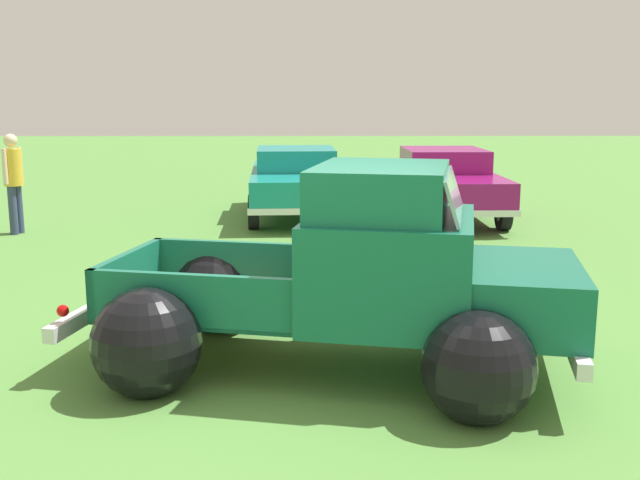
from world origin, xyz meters
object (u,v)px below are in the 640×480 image
object	(u,v)px
vintage_pickup_truck	(362,290)
lane_cone_0	(339,266)
show_car_1	(444,180)
show_car_0	(296,179)
spectator_1	(13,177)

from	to	relation	value
vintage_pickup_truck	lane_cone_0	distance (m)	2.93
show_car_1	lane_cone_0	distance (m)	6.33
show_car_0	spectator_1	xyz separation A→B (m)	(-5.13, -1.98, 0.28)
show_car_0	lane_cone_0	size ratio (longest dim) A/B	7.23
vintage_pickup_truck	lane_cone_0	world-z (taller)	vintage_pickup_truck
show_car_0	lane_cone_0	xyz separation A→B (m)	(0.72, -6.05, -0.47)
show_car_1	spectator_1	size ratio (longest dim) A/B	2.51
show_car_0	lane_cone_0	bearing A→B (deg)	3.67
spectator_1	show_car_0	bearing A→B (deg)	35.24
lane_cone_0	vintage_pickup_truck	bearing A→B (deg)	-87.57
vintage_pickup_truck	show_car_1	distance (m)	9.03
vintage_pickup_truck	show_car_1	bearing A→B (deg)	87.23
spectator_1	lane_cone_0	size ratio (longest dim) A/B	2.92
show_car_1	spectator_1	distance (m)	8.41
show_car_0	lane_cone_0	distance (m)	6.11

